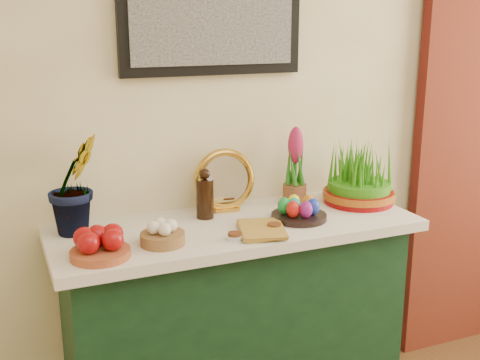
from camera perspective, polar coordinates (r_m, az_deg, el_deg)
name	(u,v)px	position (r m, az deg, el deg)	size (l,w,h in m)	color
sideboard	(235,331)	(2.50, -0.46, -14.14)	(1.30, 0.45, 0.85)	#14371D
tablecloth	(235,227)	(2.32, -0.48, -4.49)	(1.40, 0.55, 0.04)	white
hyacinth_green	(74,168)	(2.22, -15.49, 1.08)	(0.24, 0.20, 0.48)	#25731A
apple_bowl	(100,246)	(2.02, -13.14, -6.07)	(0.24, 0.24, 0.10)	#A04928
garlic_basket	(162,234)	(2.10, -7.36, -5.14)	(0.16, 0.16, 0.09)	olive
vinegar_cruet	(205,196)	(2.34, -3.35, -1.55)	(0.07, 0.07, 0.20)	black
mirror	(225,181)	(2.42, -1.47, -0.08)	(0.26, 0.08, 0.26)	gold
book	(240,230)	(2.18, -0.04, -4.75)	(0.15, 0.22, 0.03)	#B18531
spice_dish_left	(235,236)	(2.13, -0.51, -5.37)	(0.06, 0.06, 0.03)	silver
spice_dish_right	(274,227)	(2.22, 3.28, -4.51)	(0.06, 0.06, 0.03)	silver
egg_plate	(299,211)	(2.34, 5.61, -2.92)	(0.24, 0.24, 0.09)	black
hyacinth_pink	(295,169)	(2.51, 5.24, 1.01)	(0.10, 0.10, 0.33)	brown
wheatgrass_sabzeh	(359,178)	(2.57, 11.26, 0.19)	(0.30, 0.30, 0.25)	maroon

